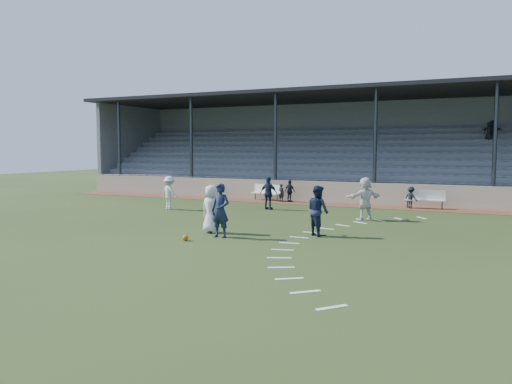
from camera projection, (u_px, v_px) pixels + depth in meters
ground at (228, 232)px, 18.68m from camera, size 90.00×90.00×0.00m
cinder_track at (316, 204)px, 28.15m from camera, size 34.00×2.00×0.02m
retaining_wall at (322, 192)px, 29.04m from camera, size 34.00×0.18×1.20m
bench_left at (267, 191)px, 29.81m from camera, size 2.03×0.98×0.95m
bench_right at (425, 198)px, 25.77m from camera, size 2.03×0.71×0.95m
trash_bin at (212, 192)px, 31.49m from camera, size 0.45×0.45×0.72m
football at (185, 238)px, 16.86m from camera, size 0.20×0.20×0.20m
player_white_lead at (211, 209)px, 18.37m from camera, size 0.90×0.62×1.77m
player_navy_lead at (220, 211)px, 17.43m from camera, size 0.71×0.48×1.90m
player_navy_mid at (318, 210)px, 17.81m from camera, size 1.11×1.08×1.81m
player_white_wing at (170, 193)px, 25.46m from camera, size 1.23×0.91×1.70m
player_navy_wing at (269, 193)px, 25.42m from camera, size 1.00×0.47×1.66m
player_white_back at (365, 198)px, 21.74m from camera, size 1.59×1.65×1.88m
sub_left_near at (281, 193)px, 28.99m from camera, size 0.42×0.33×1.03m
sub_left_far at (290, 191)px, 28.91m from camera, size 0.80×0.55×1.26m
sub_right at (411, 197)px, 25.80m from camera, size 0.84×0.68×1.13m
grandstand at (344, 162)px, 33.15m from camera, size 34.60×9.00×6.61m
penalty_arc at (334, 240)px, 16.93m from camera, size 3.89×14.63×0.01m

